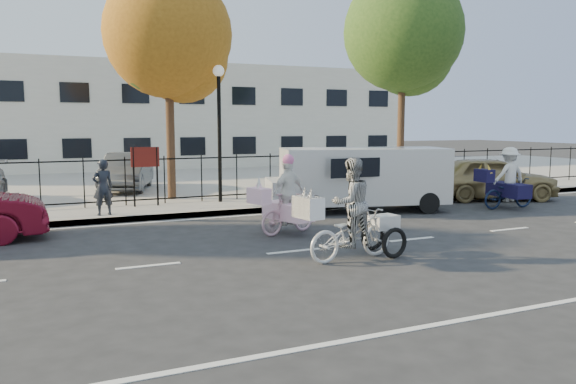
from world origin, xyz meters
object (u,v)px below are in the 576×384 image
unicorn_bike (287,205)px  pedestrian (103,187)px  gold_sedan (490,178)px  lamppost (219,109)px  lot_car_c (127,171)px  zebra_trike (351,221)px  white_van (361,177)px  bull_bike (508,184)px

unicorn_bike → pedestrian: size_ratio=1.27×
gold_sedan → lamppost: bearing=95.6°
pedestrian → lot_car_c: pedestrian is taller
gold_sedan → pedestrian: 12.89m
zebra_trike → white_van: size_ratio=0.41×
unicorn_bike → lot_car_c: unicorn_bike is taller
unicorn_bike → gold_sedan: size_ratio=0.44×
unicorn_bike → lot_car_c: 9.93m
unicorn_bike → gold_sedan: bearing=-91.4°
white_van → gold_sedan: bearing=19.0°
white_van → pedestrian: (-7.34, 1.45, -0.14)m
gold_sedan → pedestrian: pedestrian is taller
lamppost → gold_sedan: lamppost is taller
bull_bike → lot_car_c: size_ratio=0.49×
bull_bike → white_van: bull_bike is taller
lot_car_c → lamppost: bearing=-47.0°
lamppost → lot_car_c: 5.60m
zebra_trike → lot_car_c: (-2.50, 12.49, 0.08)m
unicorn_bike → pedestrian: (-3.86, 3.78, 0.21)m
zebra_trike → gold_sedan: (8.88, 5.59, -0.01)m
white_van → gold_sedan: white_van is taller
zebra_trike → white_van: bearing=-40.7°
bull_bike → gold_sedan: bull_bike is taller
zebra_trike → gold_sedan: size_ratio=0.52×
zebra_trike → bull_bike: 8.73m
bull_bike → white_van: 4.72m
zebra_trike → pedestrian: size_ratio=1.53×
lamppost → unicorn_bike: lamppost is taller
zebra_trike → unicorn_bike: size_ratio=1.20×
pedestrian → lot_car_c: (1.46, 5.85, -0.07)m
zebra_trike → bull_bike: bearing=-71.9°
white_van → bull_bike: bearing=-2.5°
lamppost → lot_car_c: bearing=116.2°
zebra_trike → gold_sedan: zebra_trike is taller
gold_sedan → lot_car_c: bearing=78.6°
white_van → gold_sedan: (5.50, 0.40, -0.29)m
lamppost → white_van: lamppost is taller
lamppost → bull_bike: lamppost is taller
gold_sedan → bull_bike: bearing=170.6°
lamppost → lot_car_c: lamppost is taller
white_van → lot_car_c: bearing=143.7°
lamppost → bull_bike: 9.39m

